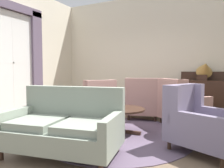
{
  "coord_description": "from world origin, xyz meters",
  "views": [
    {
      "loc": [
        1.62,
        -3.15,
        1.17
      ],
      "look_at": [
        -0.38,
        0.9,
        0.89
      ],
      "focal_mm": 33.64,
      "sensor_mm": 36.0,
      "label": 1
    }
  ],
  "objects_px": {
    "side_table": "(183,112)",
    "gramophone": "(205,69)",
    "armchair_far_left": "(143,101)",
    "coffee_table": "(122,113)",
    "armchair_beside_settee": "(180,106)",
    "sideboard": "(202,96)",
    "armchair_foreground_right": "(96,103)",
    "porcelain_vase": "(120,101)",
    "settee": "(64,127)",
    "armchair_near_window": "(199,123)"
  },
  "relations": [
    {
      "from": "armchair_foreground_right",
      "to": "armchair_beside_settee",
      "type": "relative_size",
      "value": 0.95
    },
    {
      "from": "porcelain_vase",
      "to": "settee",
      "type": "height_order",
      "value": "settee"
    },
    {
      "from": "armchair_far_left",
      "to": "armchair_near_window",
      "type": "height_order",
      "value": "armchair_far_left"
    },
    {
      "from": "armchair_far_left",
      "to": "gramophone",
      "type": "bearing_deg",
      "value": -163.12
    },
    {
      "from": "armchair_foreground_right",
      "to": "armchair_far_left",
      "type": "bearing_deg",
      "value": 160.63
    },
    {
      "from": "settee",
      "to": "gramophone",
      "type": "height_order",
      "value": "gramophone"
    },
    {
      "from": "porcelain_vase",
      "to": "side_table",
      "type": "height_order",
      "value": "porcelain_vase"
    },
    {
      "from": "armchair_beside_settee",
      "to": "porcelain_vase",
      "type": "bearing_deg",
      "value": 94.68
    },
    {
      "from": "armchair_near_window",
      "to": "gramophone",
      "type": "distance_m",
      "value": 2.53
    },
    {
      "from": "armchair_foreground_right",
      "to": "gramophone",
      "type": "relative_size",
      "value": 1.92
    },
    {
      "from": "armchair_far_left",
      "to": "side_table",
      "type": "height_order",
      "value": "armchair_far_left"
    },
    {
      "from": "coffee_table",
      "to": "gramophone",
      "type": "relative_size",
      "value": 1.46
    },
    {
      "from": "armchair_near_window",
      "to": "gramophone",
      "type": "height_order",
      "value": "gramophone"
    },
    {
      "from": "porcelain_vase",
      "to": "sideboard",
      "type": "xyz_separation_m",
      "value": [
        1.3,
        2.19,
        -0.07
      ]
    },
    {
      "from": "coffee_table",
      "to": "side_table",
      "type": "distance_m",
      "value": 1.09
    },
    {
      "from": "armchair_near_window",
      "to": "sideboard",
      "type": "relative_size",
      "value": 0.99
    },
    {
      "from": "coffee_table",
      "to": "gramophone",
      "type": "xyz_separation_m",
      "value": [
        1.3,
        2.1,
        0.83
      ]
    },
    {
      "from": "porcelain_vase",
      "to": "coffee_table",
      "type": "bearing_deg",
      "value": -3.13
    },
    {
      "from": "settee",
      "to": "sideboard",
      "type": "relative_size",
      "value": 1.49
    },
    {
      "from": "gramophone",
      "to": "armchair_beside_settee",
      "type": "bearing_deg",
      "value": -112.43
    },
    {
      "from": "armchair_foreground_right",
      "to": "side_table",
      "type": "xyz_separation_m",
      "value": [
        1.98,
        -0.31,
        0.03
      ]
    },
    {
      "from": "armchair_near_window",
      "to": "sideboard",
      "type": "height_order",
      "value": "sideboard"
    },
    {
      "from": "armchair_foreground_right",
      "to": "porcelain_vase",
      "type": "bearing_deg",
      "value": 88.43
    },
    {
      "from": "porcelain_vase",
      "to": "armchair_beside_settee",
      "type": "xyz_separation_m",
      "value": [
        0.94,
        1.08,
        -0.17
      ]
    },
    {
      "from": "armchair_far_left",
      "to": "side_table",
      "type": "bearing_deg",
      "value": 123.33
    },
    {
      "from": "settee",
      "to": "armchair_beside_settee",
      "type": "xyz_separation_m",
      "value": [
        1.23,
        2.35,
        0.04
      ]
    },
    {
      "from": "coffee_table",
      "to": "armchair_foreground_right",
      "type": "distance_m",
      "value": 1.13
    },
    {
      "from": "sideboard",
      "to": "porcelain_vase",
      "type": "bearing_deg",
      "value": -120.74
    },
    {
      "from": "armchair_far_left",
      "to": "armchair_foreground_right",
      "type": "bearing_deg",
      "value": 23.18
    },
    {
      "from": "settee",
      "to": "sideboard",
      "type": "height_order",
      "value": "sideboard"
    },
    {
      "from": "coffee_table",
      "to": "side_table",
      "type": "xyz_separation_m",
      "value": [
        1.04,
        0.32,
        0.06
      ]
    },
    {
      "from": "armchair_far_left",
      "to": "armchair_foreground_right",
      "type": "distance_m",
      "value": 1.14
    },
    {
      "from": "porcelain_vase",
      "to": "side_table",
      "type": "relative_size",
      "value": 0.41
    },
    {
      "from": "porcelain_vase",
      "to": "armchair_near_window",
      "type": "relative_size",
      "value": 0.26
    },
    {
      "from": "side_table",
      "to": "armchair_near_window",
      "type": "bearing_deg",
      "value": -63.95
    },
    {
      "from": "porcelain_vase",
      "to": "sideboard",
      "type": "relative_size",
      "value": 0.26
    },
    {
      "from": "sideboard",
      "to": "gramophone",
      "type": "relative_size",
      "value": 2.01
    },
    {
      "from": "coffee_table",
      "to": "armchair_near_window",
      "type": "bearing_deg",
      "value": -12.53
    },
    {
      "from": "armchair_far_left",
      "to": "coffee_table",
      "type": "bearing_deg",
      "value": 77.47
    },
    {
      "from": "side_table",
      "to": "gramophone",
      "type": "xyz_separation_m",
      "value": [
        0.26,
        1.78,
        0.77
      ]
    },
    {
      "from": "sideboard",
      "to": "gramophone",
      "type": "bearing_deg",
      "value": -61.03
    },
    {
      "from": "coffee_table",
      "to": "settee",
      "type": "relative_size",
      "value": 0.49
    },
    {
      "from": "armchair_foreground_right",
      "to": "sideboard",
      "type": "xyz_separation_m",
      "value": [
        2.19,
        1.56,
        0.11
      ]
    },
    {
      "from": "coffee_table",
      "to": "side_table",
      "type": "relative_size",
      "value": 1.14
    },
    {
      "from": "armchair_foreground_right",
      "to": "side_table",
      "type": "distance_m",
      "value": 2.0
    },
    {
      "from": "coffee_table",
      "to": "sideboard",
      "type": "distance_m",
      "value": 2.53
    },
    {
      "from": "settee",
      "to": "gramophone",
      "type": "relative_size",
      "value": 3.0
    },
    {
      "from": "armchair_far_left",
      "to": "armchair_beside_settee",
      "type": "xyz_separation_m",
      "value": [
        0.91,
        -0.23,
        -0.0
      ]
    },
    {
      "from": "armchair_near_window",
      "to": "side_table",
      "type": "height_order",
      "value": "armchair_near_window"
    },
    {
      "from": "armchair_foreground_right",
      "to": "armchair_near_window",
      "type": "relative_size",
      "value": 0.96
    }
  ]
}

